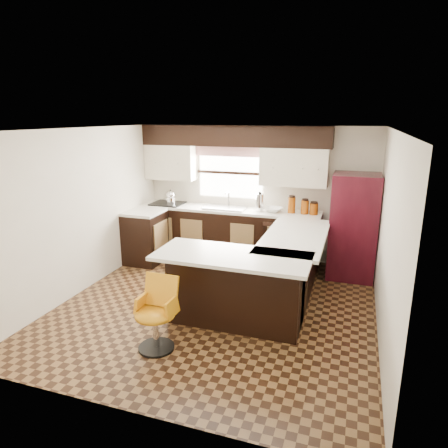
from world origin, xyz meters
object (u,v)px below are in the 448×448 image
(bar_chair, at_px, (155,315))
(refrigerator, at_px, (353,226))
(peninsula_long, at_px, (290,267))
(peninsula_return, at_px, (236,289))

(bar_chair, bearing_deg, refrigerator, 57.18)
(peninsula_long, bearing_deg, peninsula_return, -118.30)
(bar_chair, bearing_deg, peninsula_long, 58.62)
(peninsula_long, relative_size, bar_chair, 2.33)
(refrigerator, height_order, bar_chair, refrigerator)
(peninsula_long, xyz_separation_m, bar_chair, (-1.20, -1.85, -0.03))
(peninsula_long, distance_m, refrigerator, 1.42)
(refrigerator, distance_m, bar_chair, 3.59)
(peninsula_long, distance_m, peninsula_return, 1.11)
(peninsula_return, distance_m, bar_chair, 1.10)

